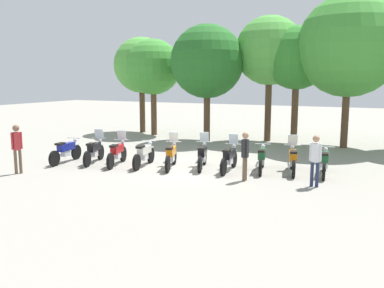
# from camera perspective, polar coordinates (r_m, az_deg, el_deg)

# --- Properties ---
(ground_plane) EXTENTS (80.00, 80.00, 0.00)m
(ground_plane) POSITION_cam_1_polar(r_m,az_deg,el_deg) (16.31, -0.75, -3.37)
(ground_plane) COLOR gray
(motorcycle_0) EXTENTS (0.62, 2.18, 0.99)m
(motorcycle_0) POSITION_cam_1_polar(r_m,az_deg,el_deg) (18.12, -17.01, -0.90)
(motorcycle_0) COLOR black
(motorcycle_0) RESTS_ON ground_plane
(motorcycle_1) EXTENTS (0.86, 2.12, 1.37)m
(motorcycle_1) POSITION_cam_1_polar(r_m,az_deg,el_deg) (17.74, -13.35, -0.91)
(motorcycle_1) COLOR black
(motorcycle_1) RESTS_ON ground_plane
(motorcycle_2) EXTENTS (0.82, 2.13, 1.37)m
(motorcycle_2) POSITION_cam_1_polar(r_m,az_deg,el_deg) (17.10, -10.29, -1.18)
(motorcycle_2) COLOR black
(motorcycle_2) RESTS_ON ground_plane
(motorcycle_3) EXTENTS (0.66, 2.17, 0.99)m
(motorcycle_3) POSITION_cam_1_polar(r_m,az_deg,el_deg) (16.68, -6.63, -1.40)
(motorcycle_3) COLOR black
(motorcycle_3) RESTS_ON ground_plane
(motorcycle_4) EXTENTS (0.88, 2.11, 1.37)m
(motorcycle_4) POSITION_cam_1_polar(r_m,az_deg,el_deg) (16.30, -2.90, -1.54)
(motorcycle_4) COLOR black
(motorcycle_4) RESTS_ON ground_plane
(motorcycle_5) EXTENTS (0.84, 2.12, 1.37)m
(motorcycle_5) POSITION_cam_1_polar(r_m,az_deg,el_deg) (16.24, 1.44, -1.57)
(motorcycle_5) COLOR black
(motorcycle_5) RESTS_ON ground_plane
(motorcycle_6) EXTENTS (0.62, 2.19, 1.37)m
(motorcycle_6) POSITION_cam_1_polar(r_m,az_deg,el_deg) (15.79, 5.17, -1.91)
(motorcycle_6) COLOR black
(motorcycle_6) RESTS_ON ground_plane
(motorcycle_7) EXTENTS (0.72, 2.16, 0.99)m
(motorcycle_7) POSITION_cam_1_polar(r_m,az_deg,el_deg) (15.93, 9.61, -1.95)
(motorcycle_7) COLOR black
(motorcycle_7) RESTS_ON ground_plane
(motorcycle_8) EXTENTS (0.76, 2.15, 1.37)m
(motorcycle_8) POSITION_cam_1_polar(r_m,az_deg,el_deg) (15.90, 13.74, -2.06)
(motorcycle_8) COLOR black
(motorcycle_8) RESTS_ON ground_plane
(motorcycle_9) EXTENTS (0.62, 2.19, 0.99)m
(motorcycle_9) POSITION_cam_1_polar(r_m,az_deg,el_deg) (15.83, 17.86, -2.34)
(motorcycle_9) COLOR black
(motorcycle_9) RESTS_ON ground_plane
(person_0) EXTENTS (0.41, 0.25, 1.70)m
(person_0) POSITION_cam_1_polar(r_m,az_deg,el_deg) (13.93, 16.67, -1.70)
(person_0) COLOR #232D4C
(person_0) RESTS_ON ground_plane
(person_1) EXTENTS (0.32, 0.39, 1.83)m
(person_1) POSITION_cam_1_polar(r_m,az_deg,el_deg) (16.52, -23.03, -0.10)
(person_1) COLOR brown
(person_1) RESTS_ON ground_plane
(person_2) EXTENTS (0.22, 0.40, 1.70)m
(person_2) POSITION_cam_1_polar(r_m,az_deg,el_deg) (14.26, 7.34, -1.16)
(person_2) COLOR brown
(person_2) RESTS_ON ground_plane
(tree_0) EXTENTS (3.58, 3.58, 6.16)m
(tree_0) POSITION_cam_1_polar(r_m,az_deg,el_deg) (27.35, -6.99, 10.72)
(tree_0) COLOR brown
(tree_0) RESTS_ON ground_plane
(tree_1) EXTENTS (3.41, 3.41, 5.93)m
(tree_1) POSITION_cam_1_polar(r_m,az_deg,el_deg) (25.97, -5.38, 10.50)
(tree_1) COLOR brown
(tree_1) RESTS_ON ground_plane
(tree_2) EXTENTS (4.07, 4.07, 6.48)m
(tree_2) POSITION_cam_1_polar(r_m,az_deg,el_deg) (23.23, 2.11, 11.29)
(tree_2) COLOR brown
(tree_2) RESTS_ON ground_plane
(tree_3) EXTENTS (3.79, 3.79, 6.93)m
(tree_3) POSITION_cam_1_polar(r_m,az_deg,el_deg) (23.64, 10.68, 12.51)
(tree_3) COLOR brown
(tree_3) RESTS_ON ground_plane
(tree_4) EXTENTS (3.39, 3.39, 6.30)m
(tree_4) POSITION_cam_1_polar(r_m,az_deg,el_deg) (23.09, 14.27, 11.41)
(tree_4) COLOR brown
(tree_4) RESTS_ON ground_plane
(tree_5) EXTENTS (5.07, 5.07, 7.64)m
(tree_5) POSITION_cam_1_polar(r_m,az_deg,el_deg) (22.34, 20.89, 12.53)
(tree_5) COLOR brown
(tree_5) RESTS_ON ground_plane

